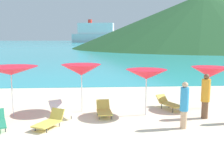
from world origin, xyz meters
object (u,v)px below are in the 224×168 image
lounge_chair_0 (104,110)px  lounge_chair_4 (50,121)px  cruise_ship (96,34)px  umbrella_4 (210,72)px  beachgoer_0 (184,104)px  lounge_chair_1 (60,110)px  umbrella_1 (11,71)px  umbrella_2 (81,70)px  lounge_chair_2 (169,103)px  beachgoer_2 (206,95)px  umbrella_3 (146,74)px

lounge_chair_0 → lounge_chair_4: bearing=-150.2°
cruise_ship → umbrella_4: bearing=-77.0°
beachgoer_0 → umbrella_4: bearing=19.9°
lounge_chair_1 → beachgoer_0: bearing=-48.8°
umbrella_1 → umbrella_2: 3.04m
umbrella_2 → lounge_chair_4: bearing=-117.0°
umbrella_2 → lounge_chair_2: umbrella_2 is taller
lounge_chair_2 → beachgoer_2: 2.07m
umbrella_3 → beachgoer_0: size_ratio=1.14×
cruise_ship → lounge_chair_2: bearing=-77.6°
umbrella_2 → lounge_chair_0: 2.12m
umbrella_4 → lounge_chair_0: size_ratio=1.50×
umbrella_3 → beachgoer_2: bearing=-15.4°
umbrella_4 → lounge_chair_0: 5.47m
umbrella_1 → beachgoer_0: umbrella_1 is taller
umbrella_3 → beachgoer_0: 2.38m
cruise_ship → beachgoer_0: bearing=-77.6°
umbrella_3 → cruise_ship: bearing=90.0°
umbrella_2 → lounge_chair_4: size_ratio=1.49×
cruise_ship → lounge_chair_1: bearing=-78.8°
umbrella_1 → lounge_chair_0: bearing=-4.4°
cruise_ship → umbrella_2: bearing=-78.6°
umbrella_1 → umbrella_3: (5.85, -0.24, -0.17)m
umbrella_3 → cruise_ship: (-0.00, 225.51, 5.42)m
lounge_chair_1 → lounge_chair_4: lounge_chair_1 is taller
umbrella_4 → lounge_chair_0: bearing=-168.3°
umbrella_3 → beachgoer_0: umbrella_3 is taller
umbrella_3 → lounge_chair_4: 4.54m
lounge_chair_4 → umbrella_3: bearing=48.6°
umbrella_2 → lounge_chair_1: size_ratio=1.40×
umbrella_3 → lounge_chair_0: (-1.86, -0.07, -1.55)m
umbrella_2 → cruise_ship: cruise_ship is taller
beachgoer_0 → lounge_chair_2: bearing=52.4°
umbrella_4 → cruise_ship: cruise_ship is taller
umbrella_3 → cruise_ship: cruise_ship is taller
beachgoer_0 → beachgoer_2: beachgoer_2 is taller
umbrella_2 → beachgoer_0: 4.87m
umbrella_2 → lounge_chair_4: 3.03m
umbrella_3 → umbrella_4: 3.43m
umbrella_2 → cruise_ship: (2.85, 224.75, 5.29)m
umbrella_4 → lounge_chair_4: 7.84m
umbrella_1 → umbrella_4: (9.13, 0.76, -0.22)m
umbrella_3 → lounge_chair_1: bearing=-179.2°
umbrella_1 → lounge_chair_0: size_ratio=1.82×
umbrella_4 → lounge_chair_2: bearing=-177.8°
umbrella_4 → umbrella_3: bearing=-163.0°
umbrella_1 → beachgoer_2: size_ratio=1.28×
umbrella_4 → beachgoer_2: size_ratio=1.06×
umbrella_2 → lounge_chair_4: (-1.14, -2.24, -1.70)m
umbrella_1 → lounge_chair_2: 7.39m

